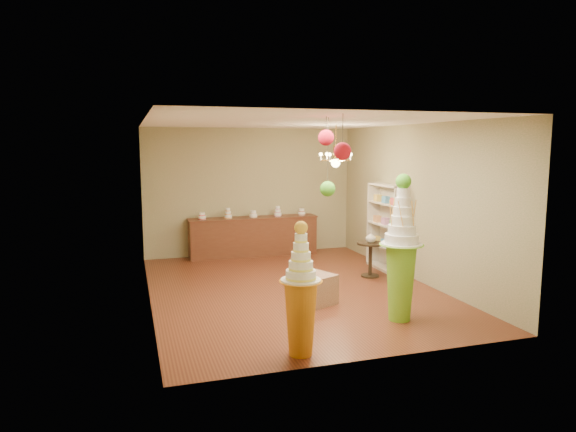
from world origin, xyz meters
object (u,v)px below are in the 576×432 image
object	(u,v)px
pedestal_orange	(301,305)
round_table	(370,255)
sideboard	(253,236)
pedestal_green	(401,263)

from	to	relation	value
pedestal_orange	round_table	world-z (taller)	pedestal_orange
pedestal_orange	round_table	xyz separation A→B (m)	(2.55, 3.21, -0.19)
sideboard	round_table	distance (m)	3.14
round_table	pedestal_green	bearing A→B (deg)	-106.51
pedestal_orange	sideboard	world-z (taller)	pedestal_orange
pedestal_orange	round_table	size ratio (longest dim) A/B	2.45
sideboard	round_table	size ratio (longest dim) A/B	4.40
sideboard	round_table	bearing A→B (deg)	-56.03
pedestal_orange	round_table	bearing A→B (deg)	51.56
sideboard	pedestal_orange	bearing A→B (deg)	-97.79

